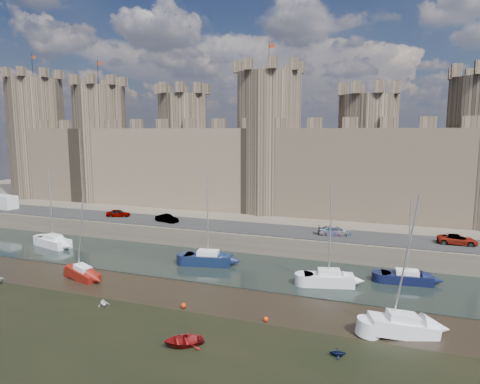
{
  "coord_description": "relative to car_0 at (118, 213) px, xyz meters",
  "views": [
    {
      "loc": [
        22.36,
        -21.64,
        16.17
      ],
      "look_at": [
        6.44,
        22.0,
        9.45
      ],
      "focal_mm": 32.0,
      "sensor_mm": 36.0,
      "label": 1
    }
  ],
  "objects": [
    {
      "name": "road",
      "position": [
        18.63,
        -0.29,
        -0.58
      ],
      "size": [
        160.0,
        7.0,
        0.1
      ],
      "primitive_type": "cube",
      "color": "black",
      "rests_on": "quay"
    },
    {
      "name": "buoy_1",
      "position": [
        23.34,
        -22.7,
        -2.88
      ],
      "size": [
        0.49,
        0.49,
        0.49
      ],
      "primitive_type": "sphere",
      "color": "#BC2908",
      "rests_on": "ground"
    },
    {
      "name": "car_2",
      "position": [
        33.92,
        -0.42,
        -0.01
      ],
      "size": [
        4.55,
        2.61,
        1.24
      ],
      "primitive_type": "imported",
      "rotation": [
        0.0,
        0.0,
        1.79
      ],
      "color": "gray",
      "rests_on": "quay"
    },
    {
      "name": "dinghy_4",
      "position": [
        26.6,
        -28.95,
        -2.81
      ],
      "size": [
        3.77,
        3.65,
        0.64
      ],
      "primitive_type": "imported",
      "rotation": [
        1.57,
        0.0,
        5.4
      ],
      "color": "maroon",
      "rests_on": "ground"
    },
    {
      "name": "sailboat_0",
      "position": [
        -3.4,
        -10.43,
        -2.31
      ],
      "size": [
        6.05,
        3.55,
        10.63
      ],
      "rotation": [
        0.0,
        0.0,
        -0.25
      ],
      "color": "silver",
      "rests_on": "ground"
    },
    {
      "name": "car_0",
      "position": [
        0.0,
        0.0,
        0.0
      ],
      "size": [
        3.95,
        2.53,
        1.25
      ],
      "primitive_type": "imported",
      "rotation": [
        0.0,
        0.0,
        1.88
      ],
      "color": "gray",
      "rests_on": "quay"
    },
    {
      "name": "water_channel",
      "position": [
        18.63,
        -10.29,
        -3.09
      ],
      "size": [
        160.0,
        12.0,
        0.08
      ],
      "primitive_type": "cube",
      "color": "black",
      "rests_on": "ground"
    },
    {
      "name": "car_1",
      "position": [
        9.27,
        -0.89,
        -0.01
      ],
      "size": [
        3.95,
        2.21,
        1.23
      ],
      "primitive_type": "imported",
      "rotation": [
        0.0,
        0.0,
        1.32
      ],
      "color": "gray",
      "rests_on": "quay"
    },
    {
      "name": "castle",
      "position": [
        17.99,
        13.71,
        8.55
      ],
      "size": [
        108.5,
        11.0,
        29.0
      ],
      "color": "#42382B",
      "rests_on": "quay"
    },
    {
      "name": "sailboat_3",
      "position": [
        42.7,
        -8.88,
        -2.41
      ],
      "size": [
        5.34,
        2.54,
        9.04
      ],
      "rotation": [
        0.0,
        0.0,
        0.11
      ],
      "color": "black",
      "rests_on": "ground"
    },
    {
      "name": "car_3",
      "position": [
        48.43,
        0.04,
        0.0
      ],
      "size": [
        4.6,
        2.24,
        1.26
      ],
      "primitive_type": "imported",
      "rotation": [
        0.0,
        0.0,
        1.6
      ],
      "color": "gray",
      "rests_on": "quay"
    },
    {
      "name": "buoy_3",
      "position": [
        31.23,
        -22.77,
        -2.91
      ],
      "size": [
        0.43,
        0.43,
        0.43
      ],
      "primitive_type": "sphere",
      "color": "red",
      "rests_on": "ground"
    },
    {
      "name": "sailboat_5",
      "position": [
        42.12,
        -21.36,
        -2.32
      ],
      "size": [
        5.67,
        3.67,
        11.42
      ],
      "rotation": [
        0.0,
        0.0,
        0.33
      ],
      "color": "silver",
      "rests_on": "ground"
    },
    {
      "name": "sailboat_1",
      "position": [
        20.31,
        -10.46,
        -2.26
      ],
      "size": [
        5.95,
        3.27,
        11.28
      ],
      "rotation": [
        0.0,
        0.0,
        0.2
      ],
      "color": "black",
      "rests_on": "ground"
    },
    {
      "name": "dinghy_7",
      "position": [
        37.73,
        -26.48,
        -2.81
      ],
      "size": [
        1.3,
        1.16,
        0.63
      ],
      "primitive_type": "imported",
      "rotation": [
        1.57,
        0.0,
        1.68
      ],
      "color": "black",
      "rests_on": "ground"
    },
    {
      "name": "quay",
      "position": [
        18.63,
        25.71,
        -1.88
      ],
      "size": [
        160.0,
        60.0,
        2.5
      ],
      "primitive_type": "cube",
      "color": "#4C443A",
      "rests_on": "ground"
    },
    {
      "name": "ground",
      "position": [
        18.63,
        -34.29,
        -3.13
      ],
      "size": [
        160.0,
        160.0,
        0.0
      ],
      "primitive_type": "plane",
      "color": "black",
      "rests_on": "ground"
    },
    {
      "name": "sailboat_2",
      "position": [
        35.02,
        -12.49,
        -2.27
      ],
      "size": [
        5.43,
        3.18,
        11.01
      ],
      "rotation": [
        0.0,
        0.0,
        0.25
      ],
      "color": "silver",
      "rests_on": "ground"
    },
    {
      "name": "van",
      "position": [
        -23.44,
        -0.79,
        0.57
      ],
      "size": [
        5.7,
        2.86,
        2.39
      ],
      "primitive_type": "cube",
      "rotation": [
        0.0,
        0.0,
        -0.13
      ],
      "color": "silver",
      "rests_on": "quay"
    },
    {
      "name": "sailboat_4",
      "position": [
        9.46,
        -19.63,
        -2.4
      ],
      "size": [
        4.49,
        2.71,
        9.83
      ],
      "rotation": [
        0.0,
        0.0,
        -0.27
      ],
      "color": "#67120B",
      "rests_on": "ground"
    },
    {
      "name": "dinghy_3",
      "position": [
        16.12,
        -24.79,
        -2.81
      ],
      "size": [
        1.56,
        1.53,
        0.62
      ],
      "primitive_type": "imported",
      "rotation": [
        1.57,
        0.0,
        0.9
      ],
      "color": "silver",
      "rests_on": "ground"
    }
  ]
}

